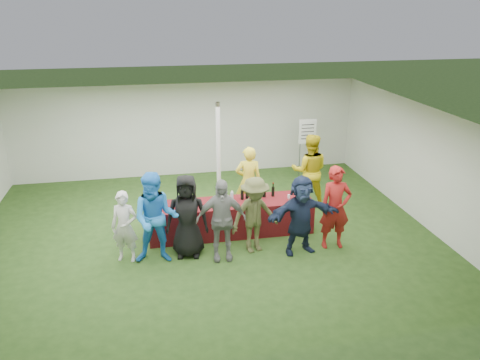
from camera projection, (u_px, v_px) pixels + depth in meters
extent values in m
plane|color=#284719|center=(205.00, 233.00, 10.45)|extent=(60.00, 60.00, 0.00)
plane|color=white|center=(187.00, 130.00, 13.64)|extent=(10.00, 0.00, 10.00)
plane|color=white|center=(240.00, 278.00, 6.30)|extent=(10.00, 0.00, 10.00)
plane|color=white|center=(417.00, 162.00, 10.87)|extent=(0.00, 8.00, 8.00)
plane|color=white|center=(202.00, 115.00, 9.49)|extent=(10.00, 10.00, 0.00)
cylinder|color=silver|center=(219.00, 158.00, 11.16)|extent=(0.10, 0.10, 2.70)
cube|color=maroon|center=(231.00, 217.00, 10.35)|extent=(3.60, 0.80, 0.75)
cylinder|color=black|center=(242.00, 195.00, 10.32)|extent=(0.07, 0.07, 0.22)
cylinder|color=black|center=(242.00, 188.00, 10.27)|extent=(0.03, 0.03, 0.08)
cylinder|color=maroon|center=(242.00, 186.00, 10.25)|extent=(0.03, 0.03, 0.02)
cylinder|color=black|center=(247.00, 194.00, 10.37)|extent=(0.07, 0.07, 0.22)
cylinder|color=black|center=(247.00, 188.00, 10.31)|extent=(0.03, 0.03, 0.08)
cylinder|color=maroon|center=(247.00, 185.00, 10.29)|extent=(0.03, 0.03, 0.02)
cylinder|color=black|center=(256.00, 193.00, 10.41)|extent=(0.07, 0.07, 0.22)
cylinder|color=black|center=(256.00, 187.00, 10.36)|extent=(0.03, 0.03, 0.08)
cylinder|color=maroon|center=(256.00, 184.00, 10.34)|extent=(0.03, 0.03, 0.02)
cylinder|color=black|center=(262.00, 192.00, 10.45)|extent=(0.07, 0.07, 0.22)
cylinder|color=black|center=(262.00, 186.00, 10.40)|extent=(0.03, 0.03, 0.08)
cylinder|color=maroon|center=(262.00, 184.00, 10.38)|extent=(0.03, 0.03, 0.02)
cylinder|color=black|center=(264.00, 192.00, 10.45)|extent=(0.07, 0.07, 0.22)
cylinder|color=black|center=(265.00, 186.00, 10.39)|extent=(0.03, 0.03, 0.08)
cylinder|color=maroon|center=(265.00, 184.00, 10.38)|extent=(0.03, 0.03, 0.02)
cylinder|color=black|center=(273.00, 192.00, 10.49)|extent=(0.07, 0.07, 0.22)
cylinder|color=black|center=(273.00, 185.00, 10.44)|extent=(0.03, 0.03, 0.08)
cylinder|color=maroon|center=(273.00, 183.00, 10.42)|extent=(0.03, 0.03, 0.02)
cylinder|color=silver|center=(166.00, 211.00, 9.75)|extent=(0.06, 0.06, 0.00)
cylinder|color=silver|center=(166.00, 210.00, 9.74)|extent=(0.01, 0.01, 0.07)
cylinder|color=silver|center=(166.00, 206.00, 9.71)|extent=(0.06, 0.06, 0.08)
cylinder|color=#4E0818|center=(166.00, 207.00, 9.72)|extent=(0.05, 0.05, 0.02)
cylinder|color=silver|center=(183.00, 211.00, 9.75)|extent=(0.06, 0.06, 0.00)
cylinder|color=silver|center=(183.00, 210.00, 9.73)|extent=(0.01, 0.01, 0.07)
cylinder|color=silver|center=(183.00, 206.00, 9.70)|extent=(0.06, 0.06, 0.08)
cylinder|color=#4E0818|center=(183.00, 208.00, 9.71)|extent=(0.05, 0.05, 0.02)
cylinder|color=silver|center=(196.00, 209.00, 9.86)|extent=(0.06, 0.06, 0.00)
cylinder|color=silver|center=(196.00, 207.00, 9.84)|extent=(0.01, 0.01, 0.07)
cylinder|color=silver|center=(196.00, 204.00, 9.82)|extent=(0.06, 0.06, 0.08)
cylinder|color=#4E0818|center=(196.00, 205.00, 9.83)|extent=(0.05, 0.05, 0.02)
cylinder|color=silver|center=(222.00, 207.00, 9.94)|extent=(0.06, 0.06, 0.00)
cylinder|color=silver|center=(222.00, 206.00, 9.92)|extent=(0.01, 0.01, 0.07)
cylinder|color=silver|center=(222.00, 202.00, 9.90)|extent=(0.06, 0.06, 0.08)
cylinder|color=#4E0818|center=(222.00, 204.00, 9.91)|extent=(0.05, 0.05, 0.02)
cylinder|color=silver|center=(289.00, 201.00, 10.24)|extent=(0.06, 0.06, 0.00)
cylinder|color=silver|center=(289.00, 200.00, 10.22)|extent=(0.01, 0.01, 0.07)
cylinder|color=silver|center=(289.00, 196.00, 10.19)|extent=(0.06, 0.06, 0.08)
cylinder|color=silver|center=(232.00, 196.00, 10.26)|extent=(0.07, 0.07, 0.20)
cylinder|color=silver|center=(232.00, 191.00, 10.22)|extent=(0.03, 0.03, 0.03)
cube|color=white|center=(301.00, 195.00, 10.55)|extent=(0.25, 0.18, 0.03)
cylinder|color=slate|center=(302.00, 197.00, 10.26)|extent=(0.24, 0.24, 0.18)
cylinder|color=slate|center=(299.00, 162.00, 13.37)|extent=(0.02, 0.02, 1.10)
cylinder|color=slate|center=(313.00, 161.00, 13.45)|extent=(0.02, 0.02, 1.10)
cube|color=white|center=(308.00, 131.00, 13.09)|extent=(0.50, 0.02, 0.70)
cube|color=black|center=(308.00, 125.00, 13.00)|extent=(0.36, 0.01, 0.02)
cube|color=black|center=(308.00, 128.00, 13.04)|extent=(0.36, 0.01, 0.02)
cube|color=black|center=(308.00, 132.00, 13.08)|extent=(0.36, 0.01, 0.02)
cube|color=black|center=(308.00, 135.00, 13.11)|extent=(0.36, 0.01, 0.02)
cube|color=black|center=(307.00, 139.00, 13.15)|extent=(0.36, 0.01, 0.02)
imported|color=yellow|center=(249.00, 181.00, 11.10)|extent=(0.67, 0.48, 1.71)
imported|color=gold|center=(309.00, 171.00, 11.58)|extent=(1.07, 0.93, 1.86)
imported|color=silver|center=(125.00, 227.00, 9.13)|extent=(0.61, 0.48, 1.46)
imported|color=#247CDA|center=(156.00, 219.00, 9.02)|extent=(0.99, 0.82, 1.86)
imported|color=black|center=(187.00, 216.00, 9.28)|extent=(0.91, 0.66, 1.72)
imported|color=gray|center=(221.00, 220.00, 9.15)|extent=(1.01, 0.46, 1.69)
imported|color=#4C4E2A|center=(255.00, 215.00, 9.45)|extent=(1.17, 0.86, 1.61)
imported|color=#1A253F|center=(301.00, 215.00, 9.40)|extent=(1.59, 0.68, 1.66)
imported|color=maroon|center=(335.00, 208.00, 9.60)|extent=(0.67, 0.46, 1.77)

